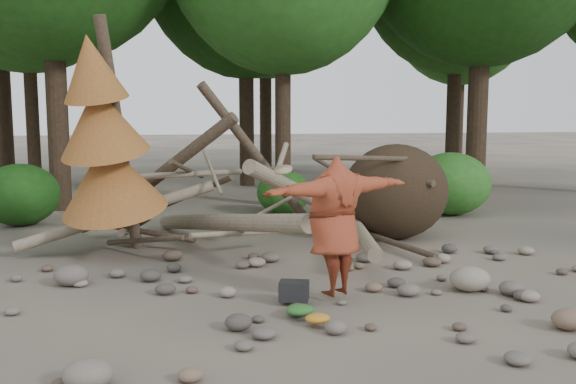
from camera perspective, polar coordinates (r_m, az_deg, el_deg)
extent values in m
plane|color=#514C44|center=(8.96, 2.49, -10.14)|extent=(120.00, 120.00, 0.00)
ellipsoid|color=#332619|center=(13.50, 9.56, 0.04)|extent=(2.20, 1.87, 1.98)
cylinder|color=gray|center=(12.27, -5.67, -2.71)|extent=(2.61, 5.11, 1.08)
cylinder|color=gray|center=(12.94, 2.14, -0.58)|extent=(3.18, 3.71, 1.90)
cylinder|color=brown|center=(13.03, -11.26, 1.55)|extent=(3.08, 1.91, 2.49)
cylinder|color=gray|center=(12.55, 6.36, -3.42)|extent=(1.13, 4.98, 0.43)
cylinder|color=brown|center=(13.27, -3.03, 3.52)|extent=(2.39, 1.03, 2.89)
cylinder|color=gray|center=(12.57, -14.90, -1.99)|extent=(3.71, 0.86, 1.20)
cylinder|color=#4C3F30|center=(12.12, -12.70, -4.19)|extent=(1.52, 1.70, 0.49)
cylinder|color=gray|center=(13.05, -0.62, -0.96)|extent=(1.57, 0.85, 0.69)
cylinder|color=#4C3F30|center=(13.81, 5.63, 1.15)|extent=(1.92, 1.25, 1.10)
cylinder|color=gray|center=(12.63, -6.78, 1.91)|extent=(0.37, 1.42, 0.85)
cylinder|color=#4C3F30|center=(12.48, 9.38, -4.47)|extent=(0.79, 2.54, 0.12)
cylinder|color=gray|center=(11.71, -4.49, -3.68)|extent=(1.78, 1.11, 0.29)
cylinder|color=#4C3F30|center=(12.22, -14.76, 4.83)|extent=(0.67, 1.13, 4.35)
cone|color=brown|center=(11.97, -15.53, 1.39)|extent=(2.06, 2.13, 1.86)
cone|color=brown|center=(11.72, -16.32, 6.14)|extent=(1.71, 1.78, 1.65)
cone|color=brown|center=(11.56, -17.06, 10.57)|extent=(1.23, 1.30, 1.41)
cylinder|color=#38281C|center=(18.23, -20.08, 12.58)|extent=(0.56, 0.56, 8.96)
cylinder|color=#38281C|center=(17.79, -0.46, 10.22)|extent=(0.44, 0.44, 7.14)
cylinder|color=#38281C|center=(20.27, 16.71, 12.85)|extent=(0.60, 0.60, 9.45)
cylinder|color=#38281C|center=(22.38, -21.94, 9.66)|extent=(0.42, 0.42, 7.56)
cylinder|color=#38281C|center=(22.72, -3.74, 11.37)|extent=(0.52, 0.52, 8.54)
cylinder|color=#38281C|center=(24.25, 14.59, 10.40)|extent=(0.50, 0.50, 8.12)
cylinder|color=#38281C|center=(29.34, -24.14, 10.95)|extent=(0.62, 0.62, 9.66)
cylinder|color=#38281C|center=(29.15, -2.02, 10.71)|extent=(0.54, 0.54, 8.75)
cylinder|color=#38281C|center=(31.12, 15.01, 9.42)|extent=(0.46, 0.46, 7.84)
ellipsoid|color=#1B4B14|center=(16.12, -22.72, -0.22)|extent=(1.80, 1.80, 1.44)
ellipsoid|color=#245F1B|center=(16.50, -0.37, -0.03)|extent=(1.40, 1.40, 1.12)
ellipsoid|color=#2E7123|center=(16.89, 14.28, 0.73)|extent=(2.00, 2.00, 1.60)
imported|color=maroon|center=(9.05, 4.17, -3.00)|extent=(2.49, 1.52, 1.97)
cylinder|color=#9A8062|center=(8.33, -0.43, 2.01)|extent=(0.26, 0.27, 0.14)
cube|color=black|center=(9.01, 0.54, -9.14)|extent=(0.46, 0.37, 0.27)
ellipsoid|color=#296026|center=(8.43, 1.07, -10.77)|extent=(0.37, 0.31, 0.14)
ellipsoid|color=#BA7820|center=(8.16, 2.64, -11.49)|extent=(0.32, 0.26, 0.12)
ellipsoid|color=slate|center=(6.75, -17.35, -15.18)|extent=(0.49, 0.44, 0.29)
ellipsoid|color=brown|center=(8.75, 23.70, -10.32)|extent=(0.43, 0.39, 0.26)
ellipsoid|color=gray|center=(10.01, 15.86, -7.44)|extent=(0.61, 0.55, 0.36)
ellipsoid|color=#655C55|center=(10.47, -18.70, -7.03)|extent=(0.53, 0.48, 0.32)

